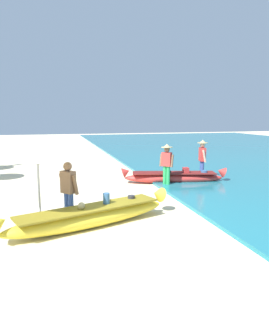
% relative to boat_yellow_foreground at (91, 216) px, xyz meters
% --- Properties ---
extents(ground_plane, '(80.00, 80.00, 0.00)m').
position_rel_boat_yellow_foreground_xyz_m(ground_plane, '(0.11, 0.18, -0.28)').
color(ground_plane, beige).
extents(boat_yellow_foreground, '(4.54, 2.14, 0.79)m').
position_rel_boat_yellow_foreground_xyz_m(boat_yellow_foreground, '(0.00, 0.00, 0.00)').
color(boat_yellow_foreground, yellow).
rests_on(boat_yellow_foreground, ground).
extents(boat_red_midground, '(4.29, 1.64, 0.73)m').
position_rel_boat_yellow_foreground_xyz_m(boat_red_midground, '(3.94, 4.24, -0.03)').
color(boat_red_midground, red).
rests_on(boat_red_midground, ground).
extents(person_vendor_hatted, '(0.53, 0.51, 1.68)m').
position_rel_boat_yellow_foreground_xyz_m(person_vendor_hatted, '(3.41, 3.71, 0.69)').
color(person_vendor_hatted, green).
rests_on(person_vendor_hatted, ground).
extents(person_tourist_customer, '(0.50, 0.54, 1.61)m').
position_rel_boat_yellow_foreground_xyz_m(person_tourist_customer, '(-0.51, 0.37, 0.63)').
color(person_tourist_customer, '#3D5BA8').
rests_on(person_tourist_customer, ground).
extents(person_vendor_assistant, '(0.44, 0.58, 1.74)m').
position_rel_boat_yellow_foreground_xyz_m(person_vendor_assistant, '(5.32, 4.50, 0.73)').
color(person_vendor_assistant, '#3D5BA8').
rests_on(person_vendor_assistant, ground).
extents(patio_umbrella_large, '(2.00, 2.00, 2.16)m').
position_rel_boat_yellow_foreground_xyz_m(patio_umbrella_large, '(-1.21, 0.15, 1.68)').
color(patio_umbrella_large, '#B7B7BC').
rests_on(patio_umbrella_large, ground).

